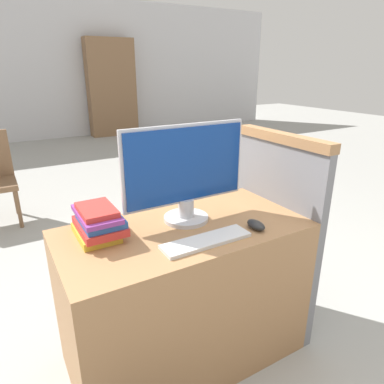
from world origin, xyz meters
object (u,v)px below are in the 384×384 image
at_px(keyboard, 206,241).
at_px(book_stack, 98,222).
at_px(monitor, 186,172).
at_px(mouse, 256,225).

bearing_deg(keyboard, book_stack, 143.12).
xyz_separation_m(monitor, keyboard, (-0.04, -0.24, -0.23)).
bearing_deg(keyboard, mouse, -1.15).
distance_m(monitor, book_stack, 0.45).
xyz_separation_m(keyboard, mouse, (0.27, -0.01, 0.01)).
bearing_deg(monitor, book_stack, 174.58).
height_order(keyboard, mouse, mouse).
relative_size(mouse, book_stack, 0.38).
xyz_separation_m(monitor, book_stack, (-0.41, 0.04, -0.17)).
xyz_separation_m(keyboard, book_stack, (-0.38, 0.28, 0.06)).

